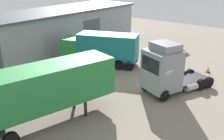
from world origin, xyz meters
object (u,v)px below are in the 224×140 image
(container_trailer_green, at_px, (45,88))
(oil_drum, at_px, (162,57))
(gravel_pile, at_px, (179,50))
(traffic_cone, at_px, (208,70))
(tractor_unit_grey, at_px, (166,70))
(box_truck_green, at_px, (100,47))

(container_trailer_green, distance_m, oil_drum, 16.29)
(container_trailer_green, height_order, gravel_pile, container_trailer_green)
(oil_drum, relative_size, traffic_cone, 1.60)
(container_trailer_green, distance_m, traffic_cone, 16.82)
(tractor_unit_grey, bearing_deg, box_truck_green, -82.16)
(tractor_unit_grey, bearing_deg, traffic_cone, -168.06)
(tractor_unit_grey, distance_m, gravel_pile, 11.55)
(oil_drum, xyz_separation_m, traffic_cone, (-0.32, -5.26, -0.19))
(container_trailer_green, bearing_deg, traffic_cone, -3.92)
(tractor_unit_grey, distance_m, oil_drum, 8.48)
(box_truck_green, height_order, oil_drum, box_truck_green)
(box_truck_green, xyz_separation_m, oil_drum, (5.10, -4.71, -1.49))
(tractor_unit_grey, bearing_deg, gravel_pile, -139.18)
(container_trailer_green, relative_size, oil_drum, 10.82)
(container_trailer_green, relative_size, gravel_pile, 3.44)
(tractor_unit_grey, distance_m, box_truck_green, 9.01)
(container_trailer_green, height_order, box_truck_green, container_trailer_green)
(container_trailer_green, xyz_separation_m, box_truck_green, (11.06, 4.78, -0.59))
(oil_drum, height_order, traffic_cone, oil_drum)
(box_truck_green, bearing_deg, traffic_cone, -176.92)
(traffic_cone, bearing_deg, tractor_unit_grey, 170.01)
(box_truck_green, xyz_separation_m, traffic_cone, (4.78, -9.97, -1.68))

